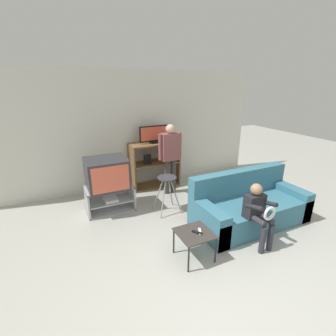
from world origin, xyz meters
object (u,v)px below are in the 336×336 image
Objects in this scene: television_main at (107,173)px; remote_control_white at (200,231)px; person_seated_child at (258,210)px; television_flat at (155,135)px; media_shelf at (154,164)px; folding_stool at (167,184)px; snack_table at (195,236)px; person_standing_adult at (170,153)px; tv_stand at (110,199)px; remote_control_black at (197,232)px; couch at (249,206)px.

television_main reaches higher than remote_control_white.
remote_control_white is 0.15× the size of person_seated_child.
television_flat is 2.81m from person_seated_child.
media_shelf is 2.74m from person_seated_child.
folding_stool is 1.50× the size of snack_table.
person_standing_adult reaches higher than television_flat.
tv_stand is 6.02× the size of remote_control_black.
media_shelf reaches higher than snack_table.
television_main is at bearing 111.98° from snack_table.
media_shelf reaches higher than couch.
snack_table is at bearing -68.54° from tv_stand.
remote_control_black is at bearing -106.47° from person_standing_adult.
person_standing_adult is (0.42, 0.74, 0.35)m from folding_stool.
remote_control_black is at bearing -100.85° from television_flat.
couch is at bearing 44.58° from remote_control_white.
remote_control_white is at bearing -105.27° from person_standing_adult.
snack_table is at bearing -68.02° from television_main.
television_flat is (1.27, 0.72, 0.47)m from television_main.
couch is (1.28, 0.43, -0.13)m from remote_control_white.
television_main is (-0.02, 0.00, 0.52)m from tv_stand.
remote_control_white is at bearing -16.23° from snack_table.
folding_stool is 0.92m from person_standing_adult.
folding_stool is at bearing 140.69° from couch.
remote_control_black is 1.00× the size of remote_control_white.
tv_stand is at bearing -171.15° from person_standing_adult.
television_flat is at bearing 110.86° from couch.
folding_stool is at bearing -28.82° from tv_stand.
television_main is at bearing 139.49° from remote_control_white.
person_standing_adult is at bearing 99.41° from person_seated_child.
snack_table is at bearing -99.32° from folding_stool.
person_seated_child is (1.00, -0.11, 0.20)m from snack_table.
remote_control_black is (-0.50, -2.60, -0.81)m from television_flat.
folding_stool is (-0.30, -1.25, -0.66)m from television_flat.
person_standing_adult is 2.24m from person_seated_child.
person_standing_adult is (0.15, -0.51, 0.38)m from media_shelf.
remote_control_white is at bearing -161.34° from couch.
snack_table is 0.31× the size of person_standing_adult.
couch reaches higher than folding_stool.
television_flat reaches higher than snack_table.
remote_control_white is at bearing -99.12° from media_shelf.
media_shelf is at bearing 100.84° from person_seated_child.
snack_table is at bearing -163.04° from couch.
remote_control_black is 2.24m from person_standing_adult.
folding_stool is 1.65m from person_seated_child.
tv_stand is at bearing 151.18° from folding_stool.
media_shelf is 0.66m from person_standing_adult.
television_flat reaches higher than couch.
television_flat is at bearing 29.43° from television_main.
remote_control_black is (0.77, -1.89, -0.34)m from television_main.
snack_table is 2.24m from person_standing_adult.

